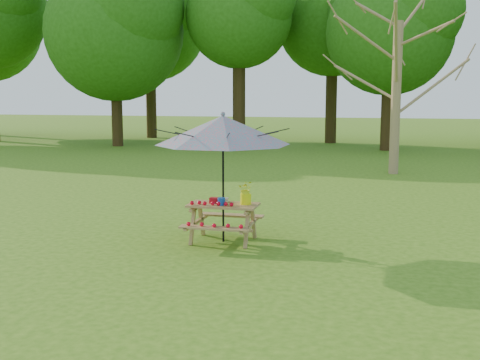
# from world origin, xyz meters

# --- Properties ---
(picnic_table) EXTENTS (1.20, 1.32, 0.67)m
(picnic_table) POSITION_xyz_m (0.11, 4.96, 0.33)
(picnic_table) COLOR olive
(picnic_table) RESTS_ON ground
(patio_umbrella) EXTENTS (3.10, 3.10, 2.27)m
(patio_umbrella) POSITION_xyz_m (0.11, 4.96, 1.95)
(patio_umbrella) COLOR black
(patio_umbrella) RESTS_ON ground
(produce_bins) EXTENTS (0.31, 0.46, 0.13)m
(produce_bins) POSITION_xyz_m (0.04, 4.97, 0.72)
(produce_bins) COLOR #AE0D18
(produce_bins) RESTS_ON picnic_table
(tomatoes_row) EXTENTS (0.77, 0.13, 0.07)m
(tomatoes_row) POSITION_xyz_m (-0.04, 4.78, 0.71)
(tomatoes_row) COLOR red
(tomatoes_row) RESTS_ON picnic_table
(flower_bucket) EXTENTS (0.29, 0.26, 0.41)m
(flower_bucket) POSITION_xyz_m (0.50, 5.02, 0.89)
(flower_bucket) COLOR #F8FF0D
(flower_bucket) RESTS_ON picnic_table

